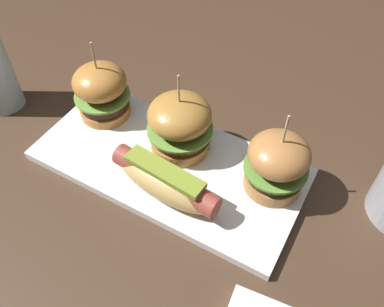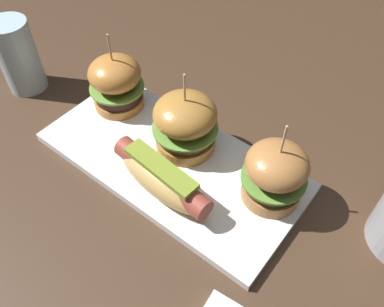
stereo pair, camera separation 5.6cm
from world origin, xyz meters
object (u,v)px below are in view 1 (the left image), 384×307
(hot_dog, at_px, (165,181))
(slider_center, at_px, (181,125))
(platter_main, at_px, (169,164))
(slider_right, at_px, (277,164))
(slider_left, at_px, (101,91))

(hot_dog, relative_size, slider_center, 1.22)
(platter_main, distance_m, slider_center, 0.06)
(slider_right, bearing_deg, hot_dog, -145.21)
(slider_left, distance_m, slider_right, 0.30)
(slider_left, xyz_separation_m, slider_right, (0.30, -0.00, -0.00))
(hot_dog, xyz_separation_m, slider_left, (-0.18, 0.09, 0.02))
(platter_main, distance_m, hot_dog, 0.07)
(platter_main, relative_size, slider_right, 2.98)
(slider_center, bearing_deg, slider_right, 0.04)
(slider_right, bearing_deg, slider_left, 179.36)
(platter_main, height_order, hot_dog, hot_dog)
(slider_center, height_order, slider_right, same)
(slider_left, height_order, slider_right, same)
(platter_main, height_order, slider_right, slider_right)
(platter_main, bearing_deg, slider_left, 165.36)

